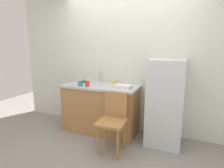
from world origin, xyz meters
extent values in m
plane|color=gray|center=(0.00, 0.00, 0.00)|extent=(8.00, 8.00, 0.00)
cube|color=silver|center=(0.00, 1.00, 1.29)|extent=(4.80, 0.10, 2.59)
cube|color=#A87542|center=(-0.42, 0.65, 0.42)|extent=(1.35, 0.60, 0.84)
cube|color=#B7B7BC|center=(-0.42, 0.65, 0.86)|extent=(1.39, 0.64, 0.04)
cylinder|color=#B7B7BC|center=(-0.54, 0.90, 1.01)|extent=(0.02, 0.02, 0.26)
cube|color=silver|center=(0.74, 0.67, 0.69)|extent=(0.55, 0.56, 1.38)
cylinder|color=#A87542|center=(-0.09, -0.09, 0.23)|extent=(0.04, 0.04, 0.45)
cylinder|color=#A87542|center=(0.21, -0.08, 0.23)|extent=(0.04, 0.04, 0.45)
cylinder|color=#A87542|center=(-0.10, 0.21, 0.23)|extent=(0.04, 0.04, 0.45)
cylinder|color=#A87542|center=(0.20, 0.22, 0.23)|extent=(0.04, 0.04, 0.45)
cube|color=#A87542|center=(0.05, 0.06, 0.47)|extent=(0.42, 0.42, 0.04)
cube|color=#A87542|center=(0.04, 0.25, 0.69)|extent=(0.36, 0.05, 0.40)
cube|color=white|center=(0.03, 0.60, 0.91)|extent=(0.28, 0.20, 0.05)
cylinder|color=#2D2D2D|center=(-0.89, 0.77, 0.89)|extent=(0.17, 0.17, 0.02)
cylinder|color=yellow|center=(-0.20, 0.81, 0.92)|extent=(0.07, 0.07, 0.07)
cylinder|color=white|center=(-0.72, 0.73, 0.93)|extent=(0.06, 0.06, 0.10)
cylinder|color=teal|center=(-0.72, 0.46, 0.93)|extent=(0.08, 0.08, 0.09)
cylinder|color=red|center=(-0.58, 0.46, 0.93)|extent=(0.08, 0.08, 0.10)
camera|label=1|loc=(1.06, -2.27, 1.57)|focal=29.48mm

